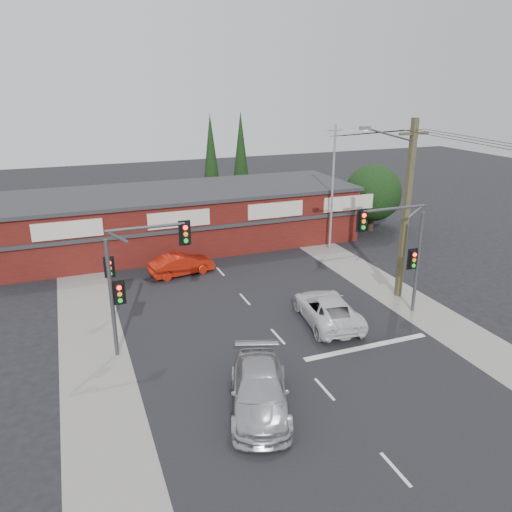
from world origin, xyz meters
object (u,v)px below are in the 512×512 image
object	(u,v)px
white_suv	(327,309)
shop_building	(181,217)
silver_suv	(260,391)
red_sedan	(181,264)
utility_pole	(405,205)

from	to	relation	value
white_suv	shop_building	xyz separation A→B (m)	(-3.98, 15.50, 1.40)
silver_suv	shop_building	distance (m)	21.09
silver_suv	white_suv	bearing A→B (deg)	61.63
shop_building	silver_suv	bearing A→B (deg)	-95.17
white_suv	silver_suv	bearing A→B (deg)	51.00
silver_suv	shop_building	size ratio (longest dim) A/B	0.19
shop_building	red_sedan	bearing A→B (deg)	-103.33
utility_pole	shop_building	bearing A→B (deg)	123.76
silver_suv	utility_pole	bearing A→B (deg)	50.49
white_suv	silver_suv	distance (m)	8.03
silver_suv	utility_pole	distance (m)	14.02
white_suv	red_sedan	xyz separation A→B (m)	(-5.44, 9.34, -0.05)
red_sedan	shop_building	bearing A→B (deg)	-23.59
white_suv	utility_pole	xyz separation A→B (m)	(5.37, 1.50, 4.66)
red_sedan	utility_pole	size ratio (longest dim) A/B	0.41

